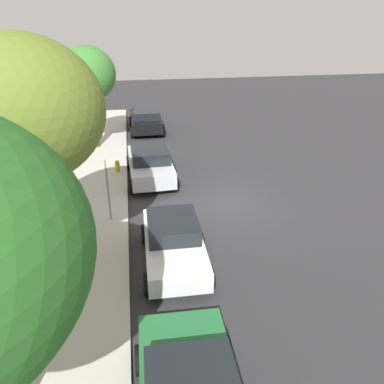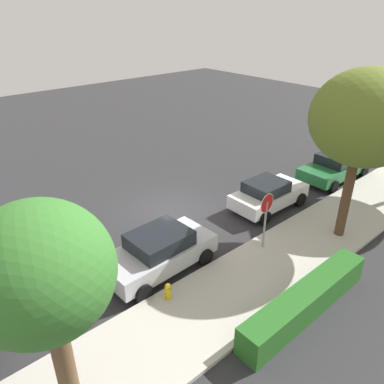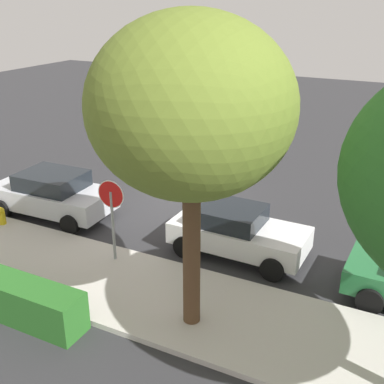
# 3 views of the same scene
# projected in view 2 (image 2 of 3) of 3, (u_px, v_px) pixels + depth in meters

# --- Properties ---
(ground_plane) EXTENTS (60.00, 60.00, 0.00)m
(ground_plane) POSITION_uv_depth(u_px,v_px,m) (173.00, 211.00, 17.32)
(ground_plane) COLOR #2D2D30
(sidewalk_curb) EXTENTS (32.00, 3.14, 0.14)m
(sidewalk_curb) POSITION_uv_depth(u_px,v_px,m) (269.00, 268.00, 13.50)
(sidewalk_curb) COLOR beige
(sidewalk_curb) RESTS_ON ground_plane
(stop_sign) EXTENTS (0.77, 0.08, 2.46)m
(stop_sign) POSITION_uv_depth(u_px,v_px,m) (266.00, 212.00, 13.85)
(stop_sign) COLOR gray
(stop_sign) RESTS_ON ground_plane
(parked_car_white) EXTENTS (3.85, 2.00, 1.42)m
(parked_car_white) POSITION_uv_depth(u_px,v_px,m) (268.00, 194.00, 17.29)
(parked_car_white) COLOR white
(parked_car_white) RESTS_ON ground_plane
(parked_car_silver) EXTENTS (4.17, 2.19, 1.52)m
(parked_car_silver) POSITION_uv_depth(u_px,v_px,m) (159.00, 251.00, 13.24)
(parked_car_silver) COLOR silver
(parked_car_silver) RESTS_ON ground_plane
(parked_car_green) EXTENTS (4.49, 2.17, 1.43)m
(parked_car_green) POSITION_uv_depth(u_px,v_px,m) (335.00, 166.00, 20.24)
(parked_car_green) COLOR #236B38
(parked_car_green) RESTS_ON ground_plane
(street_tree_near_corner) EXTENTS (2.91, 2.91, 5.49)m
(street_tree_near_corner) POSITION_uv_depth(u_px,v_px,m) (41.00, 274.00, 7.12)
(street_tree_near_corner) COLOR brown
(street_tree_near_corner) RESTS_ON ground_plane
(street_tree_far) EXTENTS (3.96, 3.96, 6.76)m
(street_tree_far) POSITION_uv_depth(u_px,v_px,m) (366.00, 119.00, 13.17)
(street_tree_far) COLOR #513823
(street_tree_far) RESTS_ON ground_plane
(fire_hydrant) EXTENTS (0.30, 0.22, 0.72)m
(fire_hydrant) POSITION_uv_depth(u_px,v_px,m) (168.00, 293.00, 11.95)
(fire_hydrant) COLOR gold
(fire_hydrant) RESTS_ON ground_plane
(front_yard_hedge) EXTENTS (5.54, 0.81, 0.95)m
(front_yard_hedge) POSITION_uv_depth(u_px,v_px,m) (306.00, 301.00, 11.45)
(front_yard_hedge) COLOR #286623
(front_yard_hedge) RESTS_ON ground_plane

